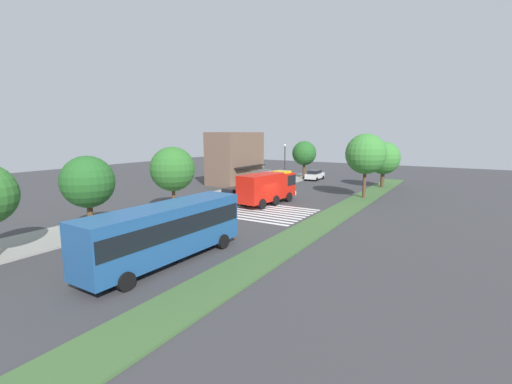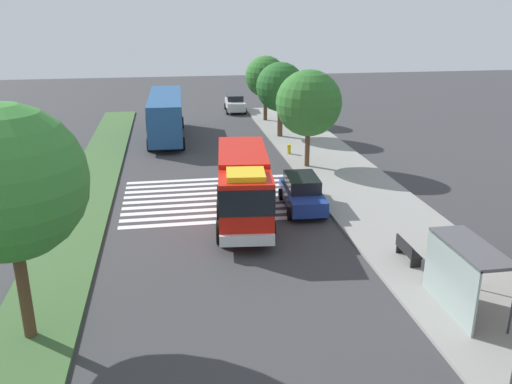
{
  "view_description": "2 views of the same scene",
  "coord_description": "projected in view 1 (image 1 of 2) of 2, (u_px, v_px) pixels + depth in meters",
  "views": [
    {
      "loc": [
        -32.9,
        -18.09,
        7.86
      ],
      "look_at": [
        -0.01,
        1.88,
        1.47
      ],
      "focal_mm": 25.0,
      "sensor_mm": 36.0,
      "label": 1
    },
    {
      "loc": [
        26.39,
        -2.36,
        10.36
      ],
      "look_at": [
        0.13,
        1.95,
        1.18
      ],
      "focal_mm": 37.78,
      "sensor_mm": 36.0,
      "label": 2
    }
  ],
  "objects": [
    {
      "name": "crosswalk",
      "position": [
        259.0,
        211.0,
        36.16
      ],
      "size": [
        7.65,
        10.29,
        0.01
      ],
      "color": "silver",
      "rests_on": "ground_plane"
    },
    {
      "name": "transit_bus",
      "position": [
        166.0,
        229.0,
        21.56
      ],
      "size": [
        11.36,
        3.05,
        3.57
      ],
      "rotation": [
        0.0,
        0.0,
        3.12
      ],
      "color": "navy",
      "rests_on": "ground_plane"
    },
    {
      "name": "sidewalk_tree_east",
      "position": [
        304.0,
        153.0,
        61.23
      ],
      "size": [
        4.14,
        4.14,
        6.37
      ],
      "color": "#513823",
      "rests_on": "sidewalk"
    },
    {
      "name": "median_strip",
      "position": [
        336.0,
        214.0,
        34.59
      ],
      "size": [
        60.0,
        3.0,
        0.14
      ],
      "primitive_type": "cube",
      "color": "#3D6033",
      "rests_on": "ground_plane"
    },
    {
      "name": "sidewalk",
      "position": [
        209.0,
        199.0,
        42.64
      ],
      "size": [
        60.0,
        5.6,
        0.14
      ],
      "primitive_type": "cube",
      "color": "gray",
      "rests_on": "ground_plane"
    },
    {
      "name": "bench_near_shelter",
      "position": [
        248.0,
        188.0,
        47.82
      ],
      "size": [
        1.6,
        0.5,
        0.9
      ],
      "color": "black",
      "rests_on": "sidewalk"
    },
    {
      "name": "sidewalk_tree_center",
      "position": [
        173.0,
        169.0,
        34.56
      ],
      "size": [
        4.34,
        4.34,
        6.43
      ],
      "color": "#513823",
      "rests_on": "sidewalk"
    },
    {
      "name": "parked_car_east",
      "position": [
        315.0,
        175.0,
        60.31
      ],
      "size": [
        4.64,
        2.17,
        1.67
      ],
      "rotation": [
        0.0,
        0.0,
        0.02
      ],
      "color": "silver",
      "rests_on": "ground_plane"
    },
    {
      "name": "street_lamp",
      "position": [
        285.0,
        161.0,
        54.23
      ],
      "size": [
        0.36,
        0.36,
        6.06
      ],
      "color": "#2D2D30",
      "rests_on": "sidewalk"
    },
    {
      "name": "fire_hydrant",
      "position": [
        152.0,
        216.0,
        32.17
      ],
      "size": [
        0.28,
        0.28,
        0.7
      ],
      "primitive_type": "cylinder",
      "color": "gold",
      "rests_on": "sidewalk"
    },
    {
      "name": "sidewalk_tree_west",
      "position": [
        88.0,
        182.0,
        27.0
      ],
      "size": [
        3.97,
        3.97,
        6.05
      ],
      "color": "#513823",
      "rests_on": "sidewalk"
    },
    {
      "name": "median_tree_west",
      "position": [
        384.0,
        158.0,
        51.02
      ],
      "size": [
        4.64,
        4.64,
        6.51
      ],
      "color": "#513823",
      "rests_on": "median_strip"
    },
    {
      "name": "storefront_building",
      "position": [
        235.0,
        158.0,
        55.82
      ],
      "size": [
        9.59,
        5.59,
        7.98
      ],
      "color": "brown",
      "rests_on": "ground_plane"
    },
    {
      "name": "fire_truck",
      "position": [
        269.0,
        186.0,
        39.76
      ],
      "size": [
        8.49,
        3.34,
        3.5
      ],
      "rotation": [
        0.0,
        0.0,
        -0.1
      ],
      "color": "red",
      "rests_on": "ground_plane"
    },
    {
      "name": "parked_car_mid",
      "position": [
        235.0,
        195.0,
        40.3
      ],
      "size": [
        4.72,
        2.28,
        1.77
      ],
      "rotation": [
        0.0,
        0.0,
        -0.06
      ],
      "color": "navy",
      "rests_on": "ground_plane"
    },
    {
      "name": "ground_plane",
      "position": [
        271.0,
        207.0,
        38.3
      ],
      "size": [
        120.0,
        120.0,
        0.0
      ],
      "primitive_type": "plane",
      "color": "#38383A"
    },
    {
      "name": "median_tree_far_west",
      "position": [
        366.0,
        154.0,
        42.32
      ],
      "size": [
        4.8,
        4.8,
        7.68
      ],
      "color": "#513823",
      "rests_on": "median_strip"
    },
    {
      "name": "bus_stop_shelter",
      "position": [
        263.0,
        175.0,
        50.99
      ],
      "size": [
        3.5,
        1.4,
        2.46
      ],
      "color": "#4C4C51",
      "rests_on": "sidewalk"
    }
  ]
}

